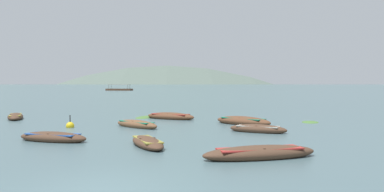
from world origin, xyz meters
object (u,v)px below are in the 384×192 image
object	(u,v)px
rowboat_3	(243,121)
rowboat_5	(260,153)
rowboat_1	(147,143)
rowboat_10	(258,129)
rowboat_0	(170,116)
rowboat_7	(53,137)
mooring_buoy	(70,126)
rowboat_2	(15,117)
ferry_0	(119,89)
rowboat_8	(137,124)

from	to	relation	value
rowboat_3	rowboat_5	distance (m)	11.63
rowboat_1	rowboat_10	xyz separation A→B (m)	(5.73, 4.68, 0.02)
rowboat_3	rowboat_0	bearing A→B (deg)	141.74
rowboat_0	rowboat_7	xyz separation A→B (m)	(-5.11, -11.26, -0.02)
rowboat_1	mooring_buoy	distance (m)	9.04
rowboat_2	ferry_0	bearing A→B (deg)	96.10
rowboat_0	rowboat_8	bearing A→B (deg)	-108.86
rowboat_2	rowboat_0	bearing A→B (deg)	-1.29
rowboat_8	mooring_buoy	size ratio (longest dim) A/B	3.65
rowboat_1	rowboat_10	world-z (taller)	rowboat_10
rowboat_1	rowboat_10	bearing A→B (deg)	39.25
rowboat_1	rowboat_5	world-z (taller)	rowboat_5
rowboat_5	ferry_0	bearing A→B (deg)	102.07
rowboat_3	rowboat_10	xyz separation A→B (m)	(0.23, -4.12, -0.04)
rowboat_1	rowboat_2	size ratio (longest dim) A/B	0.88
mooring_buoy	rowboat_1	bearing A→B (deg)	-52.25
rowboat_3	rowboat_10	distance (m)	4.12
rowboat_5	mooring_buoy	bearing A→B (deg)	135.04
rowboat_7	rowboat_8	distance (m)	6.57
rowboat_10	mooring_buoy	xyz separation A→B (m)	(-11.26, 2.47, -0.07)
rowboat_1	ferry_0	distance (m)	132.58
rowboat_1	rowboat_2	xyz separation A→B (m)	(-11.53, 13.03, 0.02)
rowboat_1	ferry_0	world-z (taller)	ferry_0
rowboat_10	mooring_buoy	bearing A→B (deg)	167.64
rowboat_7	rowboat_8	world-z (taller)	rowboat_8
rowboat_10	ferry_0	size ratio (longest dim) A/B	0.32
rowboat_2	rowboat_7	world-z (taller)	rowboat_7
rowboat_8	ferry_0	xyz separation A→B (m)	(-22.65, 123.15, 0.27)
rowboat_7	mooring_buoy	world-z (taller)	mooring_buoy
rowboat_1	rowboat_3	size ratio (longest dim) A/B	0.91
rowboat_1	mooring_buoy	size ratio (longest dim) A/B	3.93
rowboat_7	rowboat_8	bearing A→B (deg)	60.65
rowboat_0	rowboat_1	size ratio (longest dim) A/B	1.16
rowboat_8	rowboat_10	bearing A→B (deg)	-19.60
rowboat_2	rowboat_3	world-z (taller)	rowboat_3
rowboat_7	rowboat_2	bearing A→B (deg)	120.85
rowboat_8	mooring_buoy	xyz separation A→B (m)	(-4.12, -0.08, -0.07)
rowboat_2	rowboat_7	bearing A→B (deg)	-59.15
rowboat_8	ferry_0	world-z (taller)	ferry_0
rowboat_1	rowboat_8	size ratio (longest dim) A/B	1.08
rowboat_2	rowboat_8	world-z (taller)	rowboat_8
mooring_buoy	rowboat_10	bearing A→B (deg)	-12.36
rowboat_5	rowboat_10	distance (m)	7.58
rowboat_2	ferry_0	distance (m)	118.02
rowboat_0	ferry_0	world-z (taller)	ferry_0
rowboat_3	rowboat_5	bearing A→B (deg)	-95.35
rowboat_0	rowboat_5	world-z (taller)	rowboat_0
rowboat_7	mooring_buoy	xyz separation A→B (m)	(-0.90, 5.65, -0.07)
rowboat_1	rowboat_0	bearing A→B (deg)	87.88
rowboat_5	rowboat_1	bearing A→B (deg)	147.75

